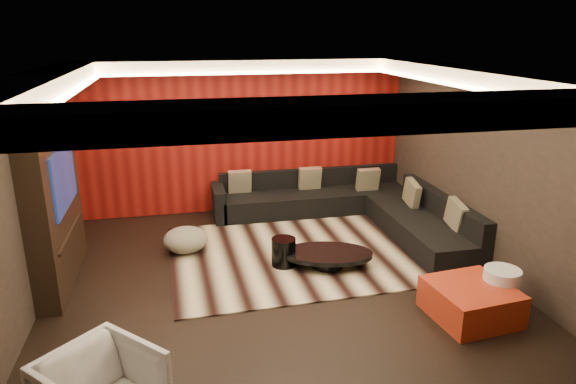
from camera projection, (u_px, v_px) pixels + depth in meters
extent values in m
cube|color=black|center=(276.00, 279.00, 7.10)|extent=(6.00, 6.00, 0.02)
cube|color=silver|center=(275.00, 71.00, 6.24)|extent=(6.00, 6.00, 0.02)
cube|color=black|center=(244.00, 137.00, 9.47)|extent=(6.00, 0.02, 2.80)
cube|color=black|center=(25.00, 197.00, 6.05)|extent=(0.02, 6.00, 2.80)
cube|color=black|center=(483.00, 169.00, 7.29)|extent=(0.02, 6.00, 2.80)
cube|color=#6B0C0A|center=(244.00, 137.00, 9.43)|extent=(5.98, 0.05, 2.78)
cube|color=silver|center=(244.00, 66.00, 8.79)|extent=(6.00, 0.60, 0.22)
cube|color=silver|center=(345.00, 115.00, 3.77)|extent=(6.00, 0.60, 0.22)
cube|color=silver|center=(38.00, 86.00, 5.72)|extent=(0.60, 4.80, 0.22)
cube|color=silver|center=(473.00, 76.00, 6.84)|extent=(0.60, 4.80, 0.22)
cube|color=#FFD899|center=(247.00, 73.00, 8.50)|extent=(4.80, 0.08, 0.04)
cube|color=#FFD899|center=(331.00, 119.00, 4.11)|extent=(4.80, 0.08, 0.04)
cube|color=#FFD899|center=(71.00, 93.00, 5.82)|extent=(0.08, 4.80, 0.04)
cube|color=#FFD899|center=(449.00, 84.00, 6.79)|extent=(0.08, 4.80, 0.04)
cube|color=black|center=(54.00, 204.00, 6.73)|extent=(0.30, 2.00, 2.20)
cube|color=black|center=(63.00, 178.00, 6.66)|extent=(0.04, 1.30, 0.80)
cube|color=black|center=(71.00, 231.00, 6.88)|extent=(0.04, 1.60, 0.04)
cube|color=#C1B38D|center=(303.00, 252.00, 7.89)|extent=(4.08, 3.11, 0.02)
cylinder|color=black|center=(327.00, 259.00, 7.40)|extent=(1.59, 1.59, 0.22)
cylinder|color=black|center=(284.00, 252.00, 7.39)|extent=(0.35, 0.35, 0.41)
ellipsoid|color=beige|center=(186.00, 240.00, 7.87)|extent=(0.70, 0.70, 0.37)
cylinder|color=silver|center=(500.00, 290.00, 6.22)|extent=(0.57, 0.57, 0.54)
cube|color=maroon|center=(471.00, 302.00, 6.09)|extent=(0.99, 0.99, 0.40)
cube|color=black|center=(315.00, 201.00, 9.66)|extent=(3.50, 0.90, 0.40)
cube|color=black|center=(310.00, 177.00, 9.87)|extent=(3.50, 0.20, 0.35)
cube|color=black|center=(421.00, 229.00, 8.30)|extent=(0.90, 2.60, 0.40)
cube|color=black|center=(443.00, 206.00, 8.26)|extent=(0.20, 2.60, 0.35)
cube|color=black|center=(219.00, 203.00, 9.26)|extent=(0.20, 0.90, 0.60)
cube|color=beige|center=(310.00, 178.00, 9.63)|extent=(0.42, 0.20, 0.44)
cube|color=beige|center=(368.00, 179.00, 9.55)|extent=(0.42, 0.20, 0.44)
cube|color=beige|center=(240.00, 182.00, 9.42)|extent=(0.42, 0.20, 0.44)
cube|color=beige|center=(456.00, 215.00, 7.73)|extent=(0.12, 0.50, 0.50)
cube|color=beige|center=(412.00, 193.00, 8.74)|extent=(0.12, 0.50, 0.50)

